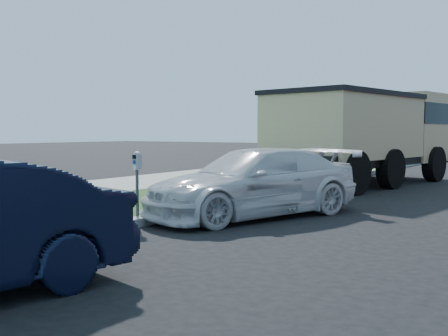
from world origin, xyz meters
The scene contains 5 objects.
ground centered at (0.00, 0.00, 0.00)m, with size 120.00×120.00×0.00m, color black.
streetside centered at (-5.57, 2.00, 0.07)m, with size 6.12×50.00×0.15m.
parking_meter centered at (-2.70, 0.21, 0.96)m, with size 0.18×0.14×1.17m.
white_wagon centered at (-1.45, 2.22, 0.65)m, with size 1.83×4.50×1.31m, color silver.
dump_truck centered at (-1.70, 9.63, 1.63)m, with size 4.09×7.77×2.90m.
Camera 1 is at (3.53, -6.57, 1.63)m, focal length 42.00 mm.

